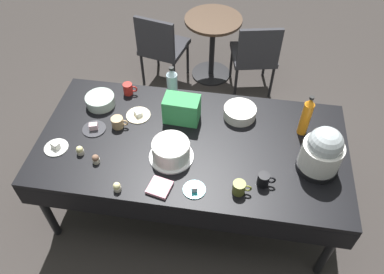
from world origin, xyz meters
TOP-DOWN VIEW (x-y plane):
  - ground at (0.00, 0.00)m, footprint 9.00×9.00m
  - potluck_table at (0.00, 0.00)m, footprint 2.20×1.10m
  - frosted_layer_cake at (-0.12, -0.16)m, footprint 0.31×0.31m
  - slow_cooker at (0.86, -0.10)m, footprint 0.28×0.28m
  - glass_salad_bowl at (-0.76, 0.28)m, footprint 0.22×0.22m
  - ceramic_snack_bowl at (0.32, 0.31)m, footprint 0.24×0.24m
  - dessert_plate_white at (-0.93, -0.21)m, footprint 0.17×0.17m
  - dessert_plate_charcoal at (-0.73, 0.01)m, footprint 0.17×0.17m
  - dessert_plate_teal at (0.08, -0.41)m, footprint 0.15×0.15m
  - dessert_plate_cream at (-0.44, 0.20)m, footprint 0.18×0.18m
  - cupcake_lemon at (-0.75, -0.23)m, footprint 0.05×0.05m
  - cupcake_cocoa at (-0.41, -0.48)m, footprint 0.05×0.05m
  - cupcake_rose at (-0.61, -0.28)m, footprint 0.05×0.05m
  - soda_bottle_water at (-0.23, 0.46)m, footprint 0.08×0.08m
  - soda_bottle_orange_juice at (0.77, 0.22)m, footprint 0.07×0.07m
  - coffee_mug_red at (-0.58, 0.44)m, footprint 0.12×0.08m
  - coffee_mug_tan at (-0.56, 0.07)m, footprint 0.13×0.09m
  - coffee_mug_olive at (0.36, -0.38)m, footprint 0.12×0.08m
  - coffee_mug_black at (0.51, -0.29)m, footprint 0.12×0.08m
  - soda_carton at (-0.11, 0.22)m, footprint 0.27×0.17m
  - paper_napkin_stack at (-0.14, -0.43)m, footprint 0.17×0.17m
  - maroon_chair_left at (-0.57, 1.52)m, footprint 0.53×0.53m
  - maroon_chair_right at (0.42, 1.51)m, footprint 0.52×0.52m
  - round_cafe_table at (-0.05, 1.74)m, footprint 0.60×0.60m

SIDE VIEW (x-z plane):
  - ground at x=0.00m, z-range 0.00..0.00m
  - maroon_chair_left at x=-0.57m, z-range 0.07..0.92m
  - maroon_chair_right at x=0.42m, z-range 0.07..0.92m
  - round_cafe_table at x=-0.05m, z-range 0.14..0.86m
  - potluck_table at x=0.00m, z-range 0.31..1.06m
  - dessert_plate_cream at x=-0.44m, z-range 0.74..0.78m
  - dessert_plate_teal at x=0.08m, z-range 0.74..0.79m
  - paper_napkin_stack at x=-0.14m, z-range 0.75..0.77m
  - dessert_plate_white at x=-0.93m, z-range 0.74..0.79m
  - dessert_plate_charcoal at x=-0.73m, z-range 0.74..0.79m
  - cupcake_lemon at x=-0.75m, z-range 0.75..0.82m
  - cupcake_cocoa at x=-0.41m, z-range 0.75..0.82m
  - cupcake_rose at x=-0.61m, z-range 0.75..0.82m
  - ceramic_snack_bowl at x=0.32m, z-range 0.75..0.83m
  - coffee_mug_tan at x=-0.56m, z-range 0.75..0.83m
  - glass_salad_bowl at x=-0.76m, z-range 0.75..0.83m
  - coffee_mug_olive at x=0.36m, z-range 0.75..0.84m
  - coffee_mug_black at x=0.51m, z-range 0.75..0.84m
  - coffee_mug_red at x=-0.58m, z-range 0.75..0.84m
  - frosted_layer_cake at x=-0.12m, z-range 0.75..0.89m
  - soda_carton at x=-0.11m, z-range 0.75..0.95m
  - soda_bottle_water at x=-0.23m, z-range 0.74..1.02m
  - soda_bottle_orange_juice at x=0.77m, z-range 0.74..1.08m
  - slow_cooker at x=0.86m, z-range 0.74..1.09m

